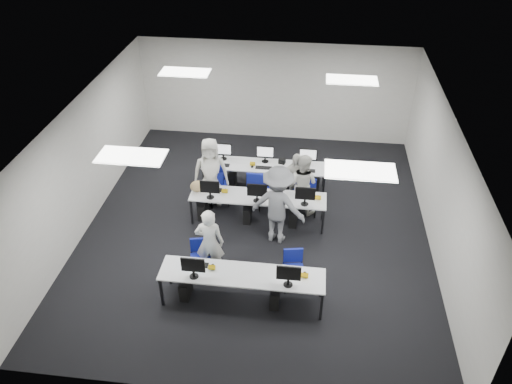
# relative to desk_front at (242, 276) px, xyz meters

# --- Properties ---
(room) EXTENTS (9.00, 9.02, 3.00)m
(room) POSITION_rel_desk_front_xyz_m (0.00, 2.40, 0.82)
(room) COLOR black
(room) RESTS_ON ground
(ceiling_panels) EXTENTS (5.20, 4.60, 0.02)m
(ceiling_panels) POSITION_rel_desk_front_xyz_m (0.00, 2.40, 2.30)
(ceiling_panels) COLOR white
(ceiling_panels) RESTS_ON room
(desk_front) EXTENTS (3.20, 0.70, 0.73)m
(desk_front) POSITION_rel_desk_front_xyz_m (0.00, 0.00, 0.00)
(desk_front) COLOR silver
(desk_front) RESTS_ON ground
(desk_mid) EXTENTS (3.20, 0.70, 0.73)m
(desk_mid) POSITION_rel_desk_front_xyz_m (0.00, 2.60, 0.00)
(desk_mid) COLOR silver
(desk_mid) RESTS_ON ground
(desk_back) EXTENTS (3.20, 0.70, 0.73)m
(desk_back) POSITION_rel_desk_front_xyz_m (0.00, 4.00, 0.00)
(desk_back) COLOR silver
(desk_back) RESTS_ON ground
(equipment_front) EXTENTS (2.51, 0.41, 1.19)m
(equipment_front) POSITION_rel_desk_front_xyz_m (-0.19, -0.02, -0.32)
(equipment_front) COLOR #0D5BB4
(equipment_front) RESTS_ON desk_front
(equipment_mid) EXTENTS (2.91, 0.41, 1.19)m
(equipment_mid) POSITION_rel_desk_front_xyz_m (-0.19, 2.58, -0.32)
(equipment_mid) COLOR white
(equipment_mid) RESTS_ON desk_mid
(equipment_back) EXTENTS (2.91, 0.41, 1.19)m
(equipment_back) POSITION_rel_desk_front_xyz_m (0.19, 4.02, -0.32)
(equipment_back) COLOR white
(equipment_back) RESTS_ON desk_back
(chair_0) EXTENTS (0.49, 0.52, 0.84)m
(chair_0) POSITION_rel_desk_front_xyz_m (-0.97, 0.64, -0.42)
(chair_0) COLOR navy
(chair_0) RESTS_ON ground
(chair_1) EXTENTS (0.49, 0.52, 0.84)m
(chair_1) POSITION_rel_desk_front_xyz_m (0.97, 0.54, -0.41)
(chair_1) COLOR navy
(chair_1) RESTS_ON ground
(chair_2) EXTENTS (0.62, 0.64, 0.95)m
(chair_2) POSITION_rel_desk_front_xyz_m (-1.09, 3.27, -0.38)
(chair_2) COLOR navy
(chair_2) RESTS_ON ground
(chair_3) EXTENTS (0.51, 0.54, 0.85)m
(chair_3) POSITION_rel_desk_front_xyz_m (0.13, 3.25, -0.41)
(chair_3) COLOR navy
(chair_3) RESTS_ON ground
(chair_4) EXTENTS (0.45, 0.49, 0.86)m
(chair_4) POSITION_rel_desk_front_xyz_m (1.16, 3.10, -0.41)
(chair_4) COLOR navy
(chair_4) RESTS_ON ground
(chair_5) EXTENTS (0.55, 0.57, 0.85)m
(chair_5) POSITION_rel_desk_front_xyz_m (-1.20, 3.42, -0.41)
(chair_5) COLOR navy
(chair_5) RESTS_ON ground
(chair_6) EXTENTS (0.48, 0.51, 0.91)m
(chair_6) POSITION_rel_desk_front_xyz_m (-0.14, 3.48, -0.39)
(chair_6) COLOR navy
(chair_6) RESTS_ON ground
(chair_7) EXTENTS (0.58, 0.61, 0.95)m
(chair_7) POSITION_rel_desk_front_xyz_m (0.99, 3.42, -0.38)
(chair_7) COLOR navy
(chair_7) RESTS_ON ground
(handbag) EXTENTS (0.40, 0.32, 0.28)m
(handbag) POSITION_rel_desk_front_xyz_m (-1.45, 2.64, 0.19)
(handbag) COLOR #98834E
(handbag) RESTS_ON desk_mid
(student_0) EXTENTS (0.61, 0.42, 1.63)m
(student_0) POSITION_rel_desk_front_xyz_m (-0.77, 0.73, 0.14)
(student_0) COLOR silver
(student_0) RESTS_ON ground
(student_1) EXTENTS (0.94, 0.85, 1.57)m
(student_1) POSITION_rel_desk_front_xyz_m (1.02, 3.20, 0.10)
(student_1) COLOR silver
(student_1) RESTS_ON ground
(student_2) EXTENTS (0.96, 0.71, 1.79)m
(student_2) POSITION_rel_desk_front_xyz_m (-1.25, 3.26, 0.21)
(student_2) COLOR silver
(student_2) RESTS_ON ground
(student_3) EXTENTS (0.91, 0.45, 1.50)m
(student_3) POSITION_rel_desk_front_xyz_m (0.83, 3.35, 0.07)
(student_3) COLOR silver
(student_3) RESTS_ON ground
(photographer) EXTENTS (1.38, 1.01, 1.92)m
(photographer) POSITION_rel_desk_front_xyz_m (0.52, 2.00, 0.28)
(photographer) COLOR slate
(photographer) RESTS_ON ground
(dslr_camera) EXTENTS (0.18, 0.21, 0.10)m
(dslr_camera) POSITION_rel_desk_front_xyz_m (0.56, 2.17, 1.31)
(dslr_camera) COLOR black
(dslr_camera) RESTS_ON photographer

